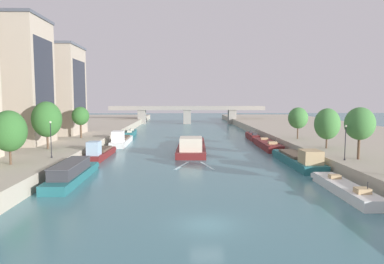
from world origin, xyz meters
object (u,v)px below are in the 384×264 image
at_px(tree_right_by_lamp, 298,118).
at_px(moored_boat_left_upstream, 131,133).
at_px(moored_boat_right_near, 267,144).
at_px(lamppost_left_bank, 51,138).
at_px(moored_boat_right_lone, 299,159).
at_px(barge_midriver, 192,146).
at_px(tree_right_far, 327,124).
at_px(lamppost_right_bank, 345,141).
at_px(bridge_far, 187,113).
at_px(tree_left_end_of_row, 9,131).
at_px(moored_boat_left_gap_after, 100,152).
at_px(tree_right_nearest, 360,124).
at_px(moored_boat_left_near, 121,140).
at_px(moored_boat_left_midway, 72,173).
at_px(tree_left_second, 80,116).
at_px(moored_boat_right_end, 344,188).
at_px(moored_boat_right_far, 252,136).
at_px(tree_left_by_lamp, 47,119).

bearing_deg(tree_right_by_lamp, moored_boat_left_upstream, 145.52).
relative_size(moored_boat_left_upstream, moored_boat_right_near, 0.79).
bearing_deg(lamppost_left_bank, moored_boat_right_lone, 6.46).
xyz_separation_m(barge_midriver, lamppost_left_bank, (-18.70, -18.39, 3.58)).
relative_size(moored_boat_right_lone, tree_right_far, 2.61).
relative_size(lamppost_right_bank, bridge_far, 0.08).
bearing_deg(tree_right_by_lamp, tree_left_end_of_row, -149.35).
xyz_separation_m(moored_boat_left_gap_after, tree_right_nearest, (35.62, -13.01, 5.51)).
bearing_deg(moored_boat_left_near, tree_right_nearest, -40.09).
height_order(tree_left_end_of_row, tree_right_nearest, tree_right_nearest).
relative_size(moored_boat_left_midway, bridge_far, 0.25).
height_order(tree_left_second, tree_right_far, tree_right_far).
distance_m(tree_right_nearest, lamppost_right_bank, 2.99).
relative_size(moored_boat_left_gap_after, tree_left_end_of_row, 1.97).
height_order(moored_boat_right_end, moored_boat_right_near, moored_boat_right_near).
relative_size(moored_boat_right_end, moored_boat_right_far, 1.16).
bearing_deg(moored_boat_left_gap_after, moored_boat_right_far, 39.89).
bearing_deg(lamppost_left_bank, lamppost_right_bank, -4.29).
distance_m(moored_boat_left_near, moored_boat_left_upstream, 17.19).
distance_m(moored_boat_right_lone, tree_left_end_of_row, 38.06).
height_order(moored_boat_right_near, lamppost_left_bank, lamppost_left_bank).
distance_m(moored_boat_left_gap_after, moored_boat_right_lone, 30.82).
distance_m(moored_boat_left_near, lamppost_left_bank, 27.86).
xyz_separation_m(moored_boat_left_gap_after, tree_right_far, (35.56, -3.22, 4.78)).
height_order(moored_boat_right_end, lamppost_right_bank, lamppost_right_bank).
height_order(moored_boat_left_upstream, tree_right_far, tree_right_far).
bearing_deg(moored_boat_left_upstream, moored_boat_right_lone, -53.70).
relative_size(moored_boat_left_near, tree_right_by_lamp, 2.53).
distance_m(moored_boat_right_far, tree_right_by_lamp, 17.03).
height_order(tree_right_nearest, tree_right_far, tree_right_nearest).
bearing_deg(moored_boat_right_far, moored_boat_right_near, -89.51).
bearing_deg(moored_boat_left_midway, moored_boat_right_end, -12.16).
height_order(moored_boat_left_upstream, lamppost_right_bank, lamppost_right_bank).
bearing_deg(tree_left_end_of_row, moored_boat_left_gap_after, 66.17).
distance_m(tree_left_end_of_row, tree_right_nearest, 42.48).
bearing_deg(moored_boat_right_lone, tree_right_by_lamp, 72.45).
relative_size(moored_boat_left_near, tree_left_end_of_row, 2.39).
relative_size(moored_boat_right_far, tree_left_second, 1.83).
bearing_deg(moored_boat_left_midway, moored_boat_right_far, 54.32).
distance_m(moored_boat_left_gap_after, bridge_far, 77.03).
bearing_deg(moored_boat_left_gap_after, tree_right_by_lamp, 15.14).
relative_size(moored_boat_right_near, tree_left_by_lamp, 2.09).
bearing_deg(moored_boat_left_near, barge_midriver, -31.76).
distance_m(tree_left_second, lamppost_right_bank, 47.83).
bearing_deg(moored_boat_right_end, tree_right_nearest, 56.97).
distance_m(moored_boat_left_near, moored_boat_right_near, 29.72).
bearing_deg(moored_boat_right_far, tree_right_far, -78.06).
height_order(barge_midriver, moored_boat_left_gap_after, barge_midriver).
bearing_deg(lamppost_left_bank, moored_boat_left_upstream, 85.04).
distance_m(tree_right_far, lamppost_left_bank, 40.01).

